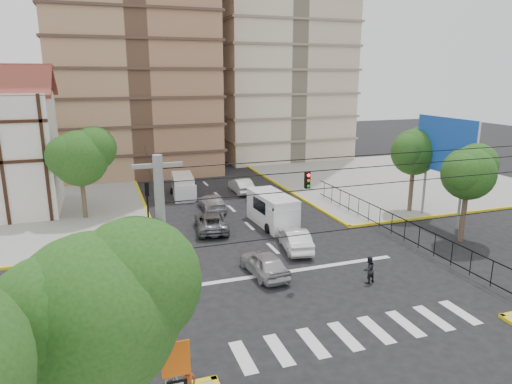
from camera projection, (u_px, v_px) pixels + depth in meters
name	position (u px, v px, depth m)	size (l,w,h in m)	color
ground	(304.00, 279.00, 26.11)	(160.00, 160.00, 0.00)	black
sidewalk_ne	(391.00, 179.00, 50.75)	(26.00, 26.00, 0.15)	gray
crosswalk_stripes	(361.00, 333.00, 20.62)	(12.00, 2.40, 0.01)	silver
stop_line	(296.00, 270.00, 27.21)	(13.00, 0.40, 0.01)	silver
park_fence	(391.00, 236.00, 33.09)	(0.10, 22.50, 1.66)	black
billboard	(446.00, 147.00, 34.70)	(0.36, 6.20, 8.10)	slate
tree_sw_near	(98.00, 308.00, 12.20)	(5.63, 4.60, 7.57)	#473828
tree_park_a	(469.00, 171.00, 30.87)	(4.41, 3.60, 6.83)	#473828
tree_park_c	(415.00, 150.00, 37.51)	(4.65, 3.80, 7.25)	#473828
tree_tudor	(81.00, 155.00, 35.68)	(5.39, 4.40, 7.43)	#473828
traffic_light_nw	(148.00, 204.00, 29.99)	(0.28, 0.22, 4.40)	black
traffic_light_hanging	(325.00, 187.00, 22.78)	(18.00, 9.12, 0.92)	black
utility_pole_sw	(165.00, 297.00, 13.83)	(1.40, 0.28, 9.00)	slate
district_sign	(176.00, 367.00, 14.25)	(0.90, 0.12, 3.20)	slate
van_right_lane	(274.00, 211.00, 34.97)	(2.46, 5.58, 2.46)	silver
van_left_lane	(183.00, 187.00, 43.19)	(2.28, 4.83, 2.10)	silver
car_silver_front_left	(264.00, 263.00, 26.44)	(1.69, 4.20, 1.43)	#B5B5BA
car_white_front_right	(295.00, 239.00, 30.30)	(1.53, 4.39, 1.45)	white
car_grey_mid_left	(211.00, 222.00, 34.10)	(2.26, 4.90, 1.36)	slate
car_silver_rear_left	(212.00, 202.00, 39.35)	(1.88, 4.62, 1.34)	#B5B5BA
car_darkgrey_mid_right	(262.00, 197.00, 40.66)	(1.81, 4.50, 1.53)	#252527
car_white_rear_right	(241.00, 185.00, 45.09)	(1.54, 4.40, 1.45)	white
pedestrian_crosswalk	(369.00, 270.00, 25.44)	(0.76, 0.59, 1.56)	black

